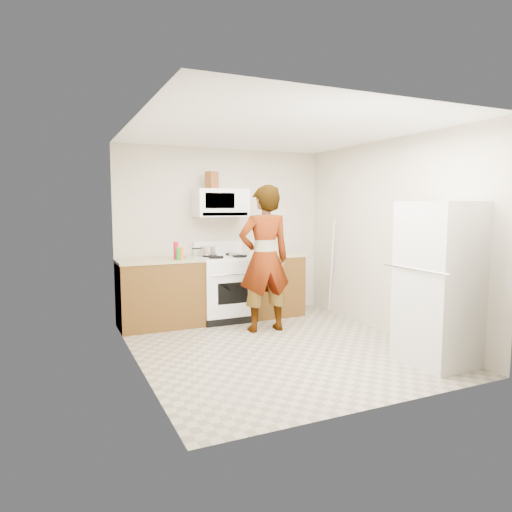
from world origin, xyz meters
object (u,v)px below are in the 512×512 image
microwave (221,203)px  fridge (441,283)px  person (264,259)px  kettle (271,247)px  gas_range (225,287)px  saucepan (208,251)px

microwave → fridge: (1.41, -2.79, -0.85)m
person → kettle: (0.56, 0.96, 0.05)m
gas_range → fridge: bearing=-62.1°
person → microwave: bearing=-68.2°
person → fridge: (1.13, -1.90, -0.11)m
gas_range → saucepan: bearing=156.0°
gas_range → kettle: gas_range is taller
microwave → kettle: 1.08m
kettle → saucepan: 1.06m
microwave → saucepan: microwave is taller
person → saucepan: 0.99m
microwave → gas_range: bearing=-90.0°
gas_range → person: bearing=-70.1°
gas_range → microwave: bearing=90.0°
gas_range → saucepan: 0.58m
gas_range → microwave: 1.22m
fridge → microwave: bearing=114.7°
fridge → saucepan: size_ratio=7.80×
gas_range → fridge: (1.41, -2.66, 0.36)m
gas_range → microwave: microwave is taller
microwave → person: bearing=-72.8°
saucepan → fridge: bearing=-59.5°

